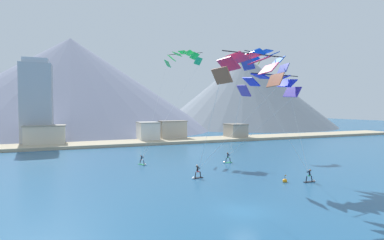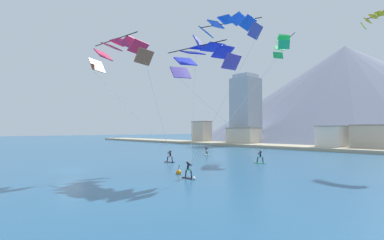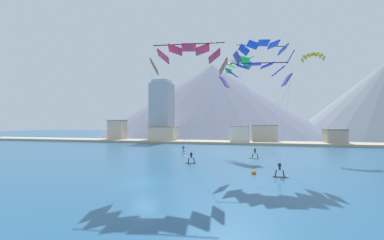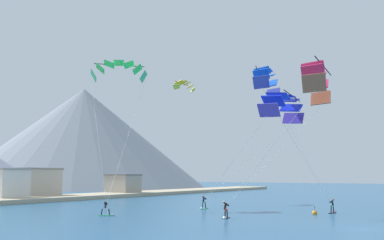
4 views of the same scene
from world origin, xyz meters
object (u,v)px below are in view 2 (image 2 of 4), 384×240
at_px(kitesurfer_near_lead, 206,153).
at_px(parafoil_kite_distant_high_outer, 379,17).
at_px(race_marker_buoy, 179,172).
at_px(parafoil_kite_near_trail, 203,57).
at_px(kitesurfer_far_left, 190,173).
at_px(parafoil_kite_near_lead, 282,44).
at_px(parafoil_kite_far_left, 226,28).
at_px(kitesurfer_near_trail, 259,159).
at_px(parafoil_kite_mid_center, 120,51).
at_px(kitesurfer_mid_center, 169,158).

xyz_separation_m(kitesurfer_near_lead, parafoil_kite_distant_high_outer, (24.76, 7.54, 18.91)).
bearing_deg(race_marker_buoy, parafoil_kite_near_trail, 88.48).
height_order(kitesurfer_far_left, parafoil_kite_near_lead, parafoil_kite_near_lead).
relative_size(parafoil_kite_far_left, parafoil_kite_distant_high_outer, 3.53).
xyz_separation_m(parafoil_kite_near_trail, parafoil_kite_distant_high_outer, (11.01, 21.78, 6.89)).
bearing_deg(kitesurfer_near_trail, parafoil_kite_near_trail, -87.92).
xyz_separation_m(parafoil_kite_mid_center, parafoil_kite_far_left, (8.22, 8.75, 2.60)).
xyz_separation_m(kitesurfer_far_left, parafoil_kite_near_trail, (-2.87, 4.51, 11.97)).
bearing_deg(kitesurfer_mid_center, parafoil_kite_near_lead, 74.71).
relative_size(kitesurfer_near_lead, parafoil_kite_mid_center, 0.13).
relative_size(kitesurfer_far_left, parafoil_kite_far_left, 0.11).
bearing_deg(parafoil_kite_mid_center, kitesurfer_mid_center, 104.42).
xyz_separation_m(kitesurfer_near_trail, kitesurfer_mid_center, (-8.95, -8.27, 0.01)).
relative_size(parafoil_kite_near_lead, parafoil_kite_far_left, 1.20).
relative_size(parafoil_kite_near_trail, parafoil_kite_mid_center, 0.94).
height_order(kitesurfer_far_left, race_marker_buoy, kitesurfer_far_left).
bearing_deg(kitesurfer_far_left, parafoil_kite_far_left, 103.88).
bearing_deg(parafoil_kite_far_left, kitesurfer_near_trail, 100.44).
bearing_deg(parafoil_kite_distant_high_outer, kitesurfer_near_lead, -163.07).
relative_size(kitesurfer_near_lead, kitesurfer_mid_center, 0.93).
height_order(kitesurfer_far_left, parafoil_kite_far_left, parafoil_kite_far_left).
bearing_deg(race_marker_buoy, parafoil_kite_near_lead, 98.27).
bearing_deg(kitesurfer_far_left, parafoil_kite_near_lead, 103.96).
distance_m(kitesurfer_near_lead, parafoil_kite_mid_center, 25.10).
bearing_deg(parafoil_kite_mid_center, kitesurfer_near_trail, 68.52).
distance_m(kitesurfer_mid_center, kitesurfer_far_left, 14.10).
relative_size(parafoil_kite_far_left, race_marker_buoy, 15.57).
height_order(kitesurfer_near_trail, parafoil_kite_distant_high_outer, parafoil_kite_distant_high_outer).
height_order(kitesurfer_near_lead, kitesurfer_near_trail, kitesurfer_near_trail).
height_order(parafoil_kite_near_lead, parafoil_kite_far_left, parafoil_kite_near_lead).
relative_size(kitesurfer_far_left, parafoil_kite_near_trail, 0.14).
distance_m(kitesurfer_mid_center, race_marker_buoy, 10.98).
xyz_separation_m(parafoil_kite_near_trail, race_marker_buoy, (-0.09, -3.37, -12.30)).
height_order(parafoil_kite_far_left, race_marker_buoy, parafoil_kite_far_left).
xyz_separation_m(kitesurfer_near_lead, parafoil_kite_near_lead, (9.89, 8.34, 18.59)).
distance_m(kitesurfer_near_lead, kitesurfer_far_left, 25.05).
height_order(kitesurfer_near_lead, parafoil_kite_near_lead, parafoil_kite_near_lead).
height_order(kitesurfer_near_lead, kitesurfer_mid_center, kitesurfer_mid_center).
distance_m(parafoil_kite_distant_high_outer, race_marker_buoy, 33.52).
relative_size(kitesurfer_mid_center, kitesurfer_far_left, 1.03).
xyz_separation_m(kitesurfer_near_lead, parafoil_kite_mid_center, (6.66, -20.45, 12.94)).
distance_m(parafoil_kite_near_lead, parafoil_kite_distant_high_outer, 14.90).
height_order(kitesurfer_mid_center, parafoil_kite_mid_center, parafoil_kite_mid_center).
bearing_deg(parafoil_kite_near_lead, kitesurfer_mid_center, -105.29).
height_order(parafoil_kite_distant_high_outer, race_marker_buoy, parafoil_kite_distant_high_outer).
relative_size(kitesurfer_mid_center, parafoil_kite_near_lead, 0.09).
distance_m(kitesurfer_near_trail, kitesurfer_far_left, 15.66).
xyz_separation_m(kitesurfer_near_lead, kitesurfer_mid_center, (4.41, -11.70, 0.12)).
xyz_separation_m(kitesurfer_mid_center, parafoil_kite_mid_center, (2.25, -8.75, 12.82)).
xyz_separation_m(kitesurfer_far_left, parafoil_kite_distant_high_outer, (8.14, 26.28, 18.86)).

